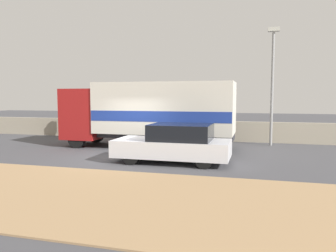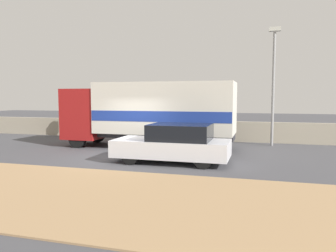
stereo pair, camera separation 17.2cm
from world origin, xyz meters
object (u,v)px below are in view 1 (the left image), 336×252
car_hatchback (175,144)px  pedestrian (63,123)px  box_truck (150,111)px  street_lamp (272,77)px

car_hatchback → pedestrian: pedestrian is taller
pedestrian → car_hatchback: bearing=-34.6°
box_truck → street_lamp: bearing=-157.7°
street_lamp → pedestrian: bearing=178.2°
pedestrian → street_lamp: bearing=-1.8°
street_lamp → pedestrian: size_ratio=3.59×
street_lamp → car_hatchback: street_lamp is taller
box_truck → car_hatchback: box_truck is taller
box_truck → car_hatchback: bearing=122.3°
car_hatchback → pedestrian: size_ratio=2.63×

